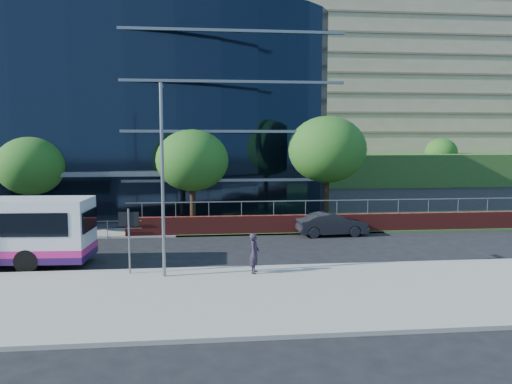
{
  "coord_description": "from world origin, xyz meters",
  "views": [
    {
      "loc": [
        7.64,
        -22.94,
        5.86
      ],
      "look_at": [
        10.97,
        8.0,
        2.58
      ],
      "focal_mm": 35.0,
      "sensor_mm": 36.0,
      "label": 1
    }
  ],
  "objects": [
    {
      "name": "kerb",
      "position": [
        0.0,
        -1.0,
        0.08
      ],
      "size": [
        80.0,
        0.25,
        0.16
      ],
      "primitive_type": "cube",
      "color": "gray",
      "rests_on": "ground"
    },
    {
      "name": "street_sign",
      "position": [
        4.5,
        -1.59,
        2.15
      ],
      "size": [
        0.85,
        0.09,
        2.8
      ],
      "color": "slate",
      "rests_on": "pavement_near"
    },
    {
      "name": "parked_car",
      "position": [
        15.49,
        6.5,
        0.71
      ],
      "size": [
        4.37,
        1.71,
        1.42
      ],
      "primitive_type": "imported",
      "rotation": [
        0.0,
        0.0,
        1.62
      ],
      "color": "black",
      "rests_on": "ground"
    },
    {
      "name": "tree_dist_e",
      "position": [
        24.0,
        40.0,
        4.54
      ],
      "size": [
        4.62,
        4.62,
        6.51
      ],
      "color": "black",
      "rests_on": "ground"
    },
    {
      "name": "retaining_wall",
      "position": [
        20.0,
        7.3,
        0.61
      ],
      "size": [
        34.0,
        0.4,
        2.11
      ],
      "color": "maroon",
      "rests_on": "ground"
    },
    {
      "name": "yellow_line_inner",
      "position": [
        0.0,
        -0.65,
        0.01
      ],
      "size": [
        80.0,
        0.08,
        0.01
      ],
      "primitive_type": "cube",
      "color": "gold",
      "rests_on": "ground"
    },
    {
      "name": "pedestrian",
      "position": [
        9.81,
        -2.1,
        1.01
      ],
      "size": [
        0.58,
        0.72,
        1.73
      ],
      "primitive_type": "imported",
      "rotation": [
        0.0,
        0.0,
        1.28
      ],
      "color": "black",
      "rests_on": "pavement_near"
    },
    {
      "name": "glass_office",
      "position": [
        -4.0,
        20.85,
        8.0
      ],
      "size": [
        44.0,
        23.1,
        16.0
      ],
      "color": "black",
      "rests_on": "ground"
    },
    {
      "name": "tree_far_c",
      "position": [
        7.0,
        9.0,
        4.54
      ],
      "size": [
        4.62,
        4.62,
        6.51
      ],
      "color": "black",
      "rests_on": "ground"
    },
    {
      "name": "apartment_block",
      "position": [
        32.0,
        57.21,
        11.11
      ],
      "size": [
        60.0,
        42.0,
        30.0
      ],
      "color": "#2D511E",
      "rests_on": "ground"
    },
    {
      "name": "ground",
      "position": [
        0.0,
        0.0,
        0.0
      ],
      "size": [
        200.0,
        200.0,
        0.0
      ],
      "primitive_type": "plane",
      "color": "black",
      "rests_on": "ground"
    },
    {
      "name": "tree_dist_f",
      "position": [
        40.0,
        42.0,
        4.21
      ],
      "size": [
        4.29,
        4.29,
        6.05
      ],
      "color": "black",
      "rests_on": "ground"
    },
    {
      "name": "streetlight_east",
      "position": [
        6.0,
        -2.17,
        4.44
      ],
      "size": [
        0.15,
        0.77,
        8.0
      ],
      "color": "slate",
      "rests_on": "pavement_near"
    },
    {
      "name": "yellow_line_outer",
      "position": [
        0.0,
        -0.8,
        0.01
      ],
      "size": [
        80.0,
        0.08,
        0.01
      ],
      "primitive_type": "cube",
      "color": "gold",
      "rests_on": "ground"
    },
    {
      "name": "tree_far_b",
      "position": [
        -3.0,
        9.5,
        4.21
      ],
      "size": [
        4.29,
        4.29,
        6.05
      ],
      "color": "black",
      "rests_on": "ground"
    },
    {
      "name": "grass_verge",
      "position": [
        24.0,
        11.0,
        0.06
      ],
      "size": [
        36.0,
        8.0,
        0.12
      ],
      "primitive_type": "cube",
      "color": "#2D511E",
      "rests_on": "ground"
    },
    {
      "name": "tree_far_d",
      "position": [
        16.0,
        10.0,
        5.19
      ],
      "size": [
        5.28,
        5.28,
        7.44
      ],
      "color": "black",
      "rests_on": "ground"
    }
  ]
}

